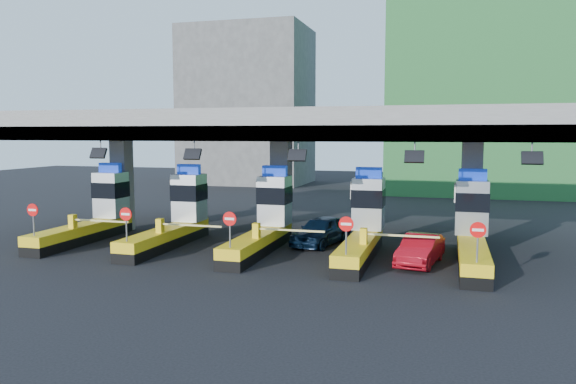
# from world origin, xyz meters

# --- Properties ---
(ground) EXTENTS (120.00, 120.00, 0.00)m
(ground) POSITION_xyz_m (0.00, 0.00, 0.00)
(ground) COLOR black
(ground) RESTS_ON ground
(toll_canopy) EXTENTS (28.00, 12.09, 7.00)m
(toll_canopy) POSITION_xyz_m (0.00, 2.87, 6.13)
(toll_canopy) COLOR slate
(toll_canopy) RESTS_ON ground
(toll_lane_far_left) EXTENTS (4.43, 8.00, 4.16)m
(toll_lane_far_left) POSITION_xyz_m (-10.00, 0.28, 1.40)
(toll_lane_far_left) COLOR black
(toll_lane_far_left) RESTS_ON ground
(toll_lane_left) EXTENTS (4.43, 8.00, 4.16)m
(toll_lane_left) POSITION_xyz_m (-5.00, 0.28, 1.40)
(toll_lane_left) COLOR black
(toll_lane_left) RESTS_ON ground
(toll_lane_center) EXTENTS (4.43, 8.00, 4.16)m
(toll_lane_center) POSITION_xyz_m (0.00, 0.28, 1.40)
(toll_lane_center) COLOR black
(toll_lane_center) RESTS_ON ground
(toll_lane_right) EXTENTS (4.43, 8.00, 4.16)m
(toll_lane_right) POSITION_xyz_m (5.00, 0.28, 1.40)
(toll_lane_right) COLOR black
(toll_lane_right) RESTS_ON ground
(toll_lane_far_right) EXTENTS (4.43, 8.00, 4.16)m
(toll_lane_far_right) POSITION_xyz_m (10.00, 0.28, 1.40)
(toll_lane_far_right) COLOR black
(toll_lane_far_right) RESTS_ON ground
(bg_building_scaffold) EXTENTS (18.00, 12.00, 28.00)m
(bg_building_scaffold) POSITION_xyz_m (12.00, 32.00, 14.00)
(bg_building_scaffold) COLOR #1E5926
(bg_building_scaffold) RESTS_ON ground
(bg_building_concrete) EXTENTS (14.00, 10.00, 18.00)m
(bg_building_concrete) POSITION_xyz_m (-14.00, 36.00, 9.00)
(bg_building_concrete) COLOR #4C4C49
(bg_building_concrete) RESTS_ON ground
(van) EXTENTS (2.84, 4.76, 1.52)m
(van) POSITION_xyz_m (2.51, 1.91, 0.76)
(van) COLOR black
(van) RESTS_ON ground
(red_car) EXTENTS (2.12, 4.27, 1.35)m
(red_car) POSITION_xyz_m (7.76, -1.21, 0.67)
(red_car) COLOR maroon
(red_car) RESTS_ON ground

